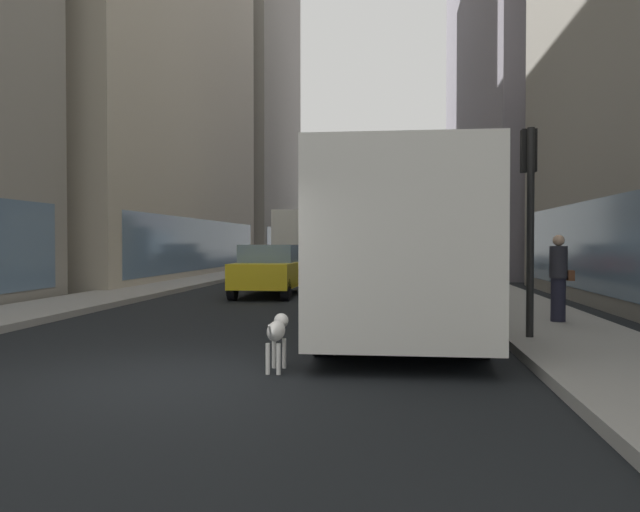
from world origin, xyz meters
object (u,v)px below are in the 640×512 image
(car_black_suv, at_px, (300,257))
(car_red_coupe, at_px, (397,260))
(car_white_van, at_px, (369,257))
(car_grey_wagon, at_px, (356,264))
(car_yellow_taxi, at_px, (272,270))
(pedestrian_with_handbag, at_px, (559,277))
(transit_bus, at_px, (399,238))
(dalmatian_dog, at_px, (277,332))
(traffic_light_near, at_px, (530,197))
(box_truck, at_px, (310,243))

(car_black_suv, bearing_deg, car_red_coupe, -39.77)
(car_white_van, bearing_deg, car_grey_wagon, -90.00)
(car_yellow_taxi, bearing_deg, pedestrian_with_handbag, -45.36)
(car_white_van, height_order, car_red_coupe, same)
(transit_bus, xyz_separation_m, dalmatian_dog, (-1.63, -5.31, -1.26))
(transit_bus, height_order, traffic_light_near, traffic_light_near)
(car_white_van, bearing_deg, transit_bus, -86.20)
(car_black_suv, distance_m, car_yellow_taxi, 17.04)
(box_truck, bearing_deg, car_grey_wagon, -60.31)
(car_yellow_taxi, bearing_deg, car_grey_wagon, 65.21)
(dalmatian_dog, xyz_separation_m, traffic_light_near, (3.73, 2.50, 1.92))
(pedestrian_with_handbag, bearing_deg, car_white_van, 100.69)
(car_black_suv, relative_size, car_grey_wagon, 0.86)
(car_white_van, bearing_deg, car_black_suv, -170.25)
(traffic_light_near, bearing_deg, car_black_suv, 106.36)
(dalmatian_dog, bearing_deg, car_yellow_taxi, 101.39)
(car_grey_wagon, bearing_deg, dalmatian_dog, -90.10)
(car_black_suv, height_order, traffic_light_near, traffic_light_near)
(car_white_van, distance_m, car_black_suv, 4.06)
(car_black_suv, xyz_separation_m, car_grey_wagon, (4.00, -11.77, 0.00))
(car_black_suv, relative_size, car_yellow_taxi, 0.87)
(transit_bus, relative_size, car_grey_wagon, 2.41)
(transit_bus, height_order, box_truck, same)
(car_black_suv, xyz_separation_m, dalmatian_dog, (3.97, -28.73, -0.31))
(car_white_van, height_order, car_grey_wagon, same)
(car_black_suv, relative_size, car_red_coupe, 1.00)
(box_truck, bearing_deg, car_yellow_taxi, -90.00)
(car_yellow_taxi, bearing_deg, dalmatian_dog, -78.61)
(transit_bus, distance_m, car_white_van, 24.18)
(car_white_van, xyz_separation_m, car_yellow_taxi, (-2.40, -17.65, 0.00))
(car_red_coupe, height_order, box_truck, box_truck)
(pedestrian_with_handbag, bearing_deg, dalmatian_dog, -135.78)
(car_yellow_taxi, height_order, car_red_coupe, same)
(dalmatian_dog, distance_m, traffic_light_near, 4.88)
(car_yellow_taxi, height_order, box_truck, box_truck)
(car_black_suv, relative_size, box_truck, 0.55)
(box_truck, xyz_separation_m, pedestrian_with_handbag, (7.09, -16.58, -0.65))
(car_grey_wagon, relative_size, car_red_coupe, 1.16)
(car_yellow_taxi, xyz_separation_m, traffic_light_near, (6.10, -9.27, 1.61))
(car_yellow_taxi, bearing_deg, box_truck, 90.00)
(car_white_van, distance_m, box_truck, 8.63)
(car_red_coupe, bearing_deg, car_white_van, 106.66)
(box_truck, xyz_separation_m, traffic_light_near, (6.10, -18.68, 0.77))
(transit_bus, relative_size, box_truck, 1.54)
(car_red_coupe, bearing_deg, car_black_suv, 140.23)
(box_truck, bearing_deg, dalmatian_dog, -83.61)
(car_black_suv, height_order, car_grey_wagon, same)
(car_yellow_taxi, xyz_separation_m, dalmatian_dog, (2.37, -11.77, -0.31))
(transit_bus, height_order, car_yellow_taxi, transit_bus)
(car_black_suv, relative_size, traffic_light_near, 1.22)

